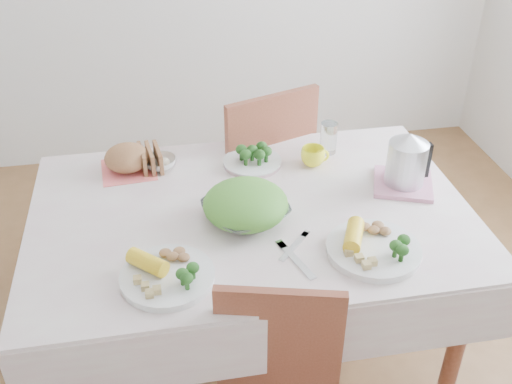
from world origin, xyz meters
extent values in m
plane|color=brown|center=(0.00, 0.00, 0.00)|extent=(3.60, 3.60, 0.00)
cube|color=brown|center=(0.00, 0.00, 0.38)|extent=(1.40, 0.90, 0.75)
cube|color=silver|center=(0.00, 0.00, 0.76)|extent=(1.50, 1.00, 0.01)
cube|color=brown|center=(0.10, 0.64, 0.46)|extent=(0.56, 0.56, 0.97)
imported|color=white|center=(-0.03, -0.05, 0.79)|extent=(0.35, 0.35, 0.07)
cylinder|color=white|center=(-0.30, -0.31, 0.77)|extent=(0.38, 0.38, 0.02)
cylinder|color=white|center=(0.33, -0.30, 0.77)|extent=(0.42, 0.42, 0.02)
cylinder|color=beige|center=(0.06, 0.30, 0.77)|extent=(0.23, 0.23, 0.02)
cube|color=#FD6C68|center=(-0.41, 0.34, 0.76)|extent=(0.21, 0.21, 0.00)
ellipsoid|color=brown|center=(-0.41, 0.34, 0.82)|extent=(0.21, 0.20, 0.10)
imported|color=white|center=(-0.29, 0.34, 0.78)|extent=(0.17, 0.17, 0.04)
imported|color=#FFFA28|center=(0.28, 0.25, 0.80)|extent=(0.11, 0.11, 0.07)
cylinder|color=white|center=(0.37, 0.34, 0.83)|extent=(0.08, 0.08, 0.13)
cube|color=pink|center=(0.57, 0.05, 0.77)|extent=(0.27, 0.27, 0.02)
cylinder|color=#B2B5BA|center=(0.57, 0.05, 0.88)|extent=(0.16, 0.16, 0.20)
cube|color=silver|center=(0.09, -0.29, 0.76)|extent=(0.08, 0.19, 0.00)
cube|color=silver|center=(0.10, -0.22, 0.76)|extent=(0.13, 0.14, 0.00)
camera|label=1|loc=(-0.28, -1.65, 1.95)|focal=42.00mm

